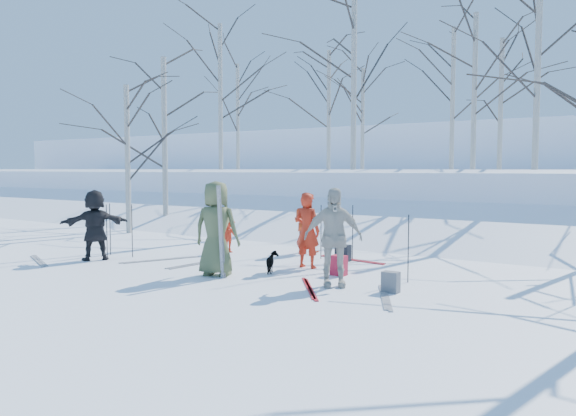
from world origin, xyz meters
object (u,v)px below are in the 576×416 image
Objects in this scene: skier_cream_east at (333,237)px; backpack_dark at (343,253)px; backpack_grey at (391,282)px; backpack_red at (339,265)px; skier_olive_center at (216,229)px; skier_red_north at (307,231)px; skier_redor_behind at (306,223)px; skier_red_seated at (229,235)px; skier_grey_west at (95,225)px; dog at (272,262)px.

skier_cream_east reaches higher than backpack_dark.
skier_cream_east is at bearing -173.69° from backpack_grey.
backpack_red is 1.82m from backpack_grey.
skier_red_north is at bearing -138.86° from skier_olive_center.
skier_redor_behind is 4.31m from skier_cream_east.
backpack_red reaches higher than backpack_dark.
skier_red_north is 1.05× the size of skier_redor_behind.
backpack_red is at bearing -93.31° from skier_red_seated.
skier_redor_behind is 0.85× the size of skier_cream_east.
skier_olive_center is 3.81m from skier_grey_west.
skier_grey_west is 6.16m from backpack_red.
skier_grey_west is at bearing 149.38° from skier_cream_east.
backpack_red is (5.92, 1.57, -0.65)m from skier_grey_west.
skier_cream_east is at bearing 135.80° from skier_red_north.
backpack_grey is at bearing 143.52° from skier_redor_behind.
skier_grey_west is 4.55× the size of backpack_grey.
skier_red_seated is 3.39m from skier_grey_west.
skier_olive_center is 4.72× the size of backpack_red.
skier_cream_east is 1.35m from backpack_red.
skier_red_seated is 4.97m from skier_cream_east.
skier_cream_east reaches higher than skier_red_seated.
skier_cream_east is (4.42, -2.22, 0.47)m from skier_red_seated.
dog is 1.44× the size of backpack_grey.
skier_cream_east is 3.44× the size of dog.
skier_redor_behind reaches higher than backpack_grey.
skier_olive_center is 1.17× the size of skier_red_north.
backpack_dark reaches higher than backpack_grey.
skier_red_north reaches higher than skier_red_seated.
skier_grey_west is at bearing -175.04° from backpack_grey.
skier_cream_east is at bearing 133.54° from dog.
skier_red_seated is at bearing 163.45° from backpack_red.
backpack_grey is at bearing -47.47° from backpack_dark.
skier_cream_east is 1.09× the size of skier_grey_west.
skier_grey_west is at bearing 50.30° from skier_redor_behind.
skier_grey_west reaches higher than backpack_grey.
dog is (-1.76, 0.48, -0.71)m from skier_cream_east.
skier_grey_west is at bearing 22.18° from skier_red_north.
dog reaches higher than backpack_grey.
backpack_red is (3.97, -1.18, -0.26)m from skier_red_seated.
skier_olive_center is 4.95× the size of backpack_dark.
skier_cream_east is at bearing -103.48° from skier_red_seated.
skier_grey_west is (-3.81, -0.12, -0.13)m from skier_olive_center.
skier_cream_east is (2.56, 0.40, -0.05)m from skier_olive_center.
skier_redor_behind is 2.94× the size of dog.
skier_redor_behind is (-0.14, 3.76, -0.19)m from skier_olive_center.
backpack_dark is (3.19, 0.47, -0.27)m from skier_red_seated.
backpack_dark is at bearing 79.20° from skier_cream_east.
backpack_dark is (1.47, -0.66, -0.60)m from skier_redor_behind.
skier_cream_east is (1.48, -1.45, 0.10)m from skier_red_north.
skier_red_seated is at bearing -14.60° from skier_red_north.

